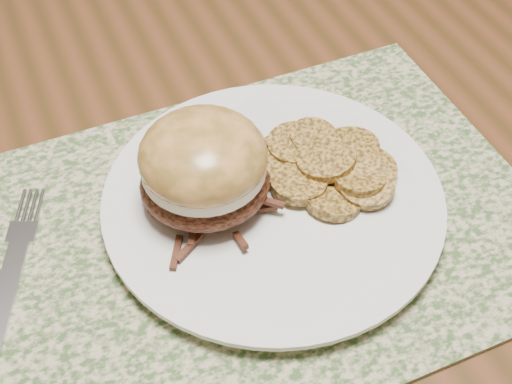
% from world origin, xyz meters
% --- Properties ---
extents(ground, '(3.50, 3.50, 0.00)m').
position_xyz_m(ground, '(0.00, 0.00, 0.00)').
color(ground, '#57321E').
rests_on(ground, ground).
extents(dining_table, '(1.50, 0.90, 0.75)m').
position_xyz_m(dining_table, '(0.00, 0.00, 0.67)').
color(dining_table, brown).
rests_on(dining_table, ground).
extents(placemat, '(0.45, 0.33, 0.00)m').
position_xyz_m(placemat, '(-0.15, -0.26, 0.75)').
color(placemat, '#3D5A2E').
rests_on(placemat, dining_table).
extents(dinner_plate, '(0.26, 0.26, 0.02)m').
position_xyz_m(dinner_plate, '(-0.13, -0.24, 0.76)').
color(dinner_plate, white).
rests_on(dinner_plate, placemat).
extents(pork_sandwich, '(0.13, 0.12, 0.08)m').
position_xyz_m(pork_sandwich, '(-0.19, -0.23, 0.81)').
color(pork_sandwich, black).
rests_on(pork_sandwich, dinner_plate).
extents(roasted_potatoes, '(0.12, 0.13, 0.03)m').
position_xyz_m(roasted_potatoes, '(-0.08, -0.24, 0.78)').
color(roasted_potatoes, '#AD7B32').
rests_on(roasted_potatoes, dinner_plate).
extents(fork, '(0.09, 0.18, 0.00)m').
position_xyz_m(fork, '(-0.35, -0.23, 0.76)').
color(fork, '#B2B2B9').
rests_on(fork, placemat).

